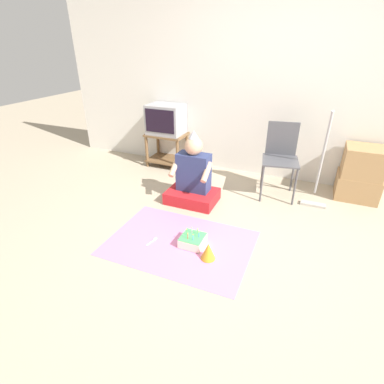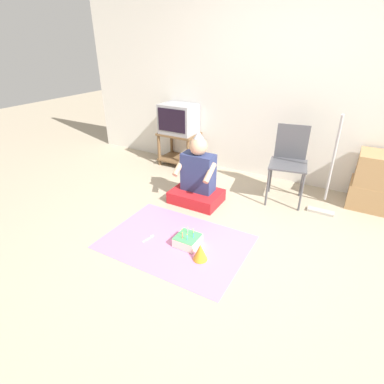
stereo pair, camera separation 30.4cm
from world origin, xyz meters
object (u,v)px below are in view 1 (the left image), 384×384
at_px(cardboard_box_stack, 360,174).
at_px(dust_mop, 318,179).
at_px(person_seated, 193,179).
at_px(tv, 166,119).
at_px(party_hat_blue, 208,251).
at_px(folding_chair, 281,154).
at_px(birthday_cake, 193,240).

relative_size(cardboard_box_stack, dust_mop, 0.58).
height_order(cardboard_box_stack, person_seated, person_seated).
distance_m(tv, party_hat_blue, 2.36).
bearing_deg(cardboard_box_stack, tv, 179.19).
relative_size(tv, cardboard_box_stack, 0.78).
bearing_deg(party_hat_blue, dust_mop, 61.07).
bearing_deg(folding_chair, dust_mop, -9.81).
relative_size(tv, party_hat_blue, 3.16).
height_order(folding_chair, birthday_cake, folding_chair).
relative_size(cardboard_box_stack, party_hat_blue, 4.03).
bearing_deg(person_seated, party_hat_blue, -60.09).
xyz_separation_m(tv, cardboard_box_stack, (2.60, -0.04, -0.39)).
xyz_separation_m(cardboard_box_stack, person_seated, (-1.80, -0.87, -0.03)).
distance_m(cardboard_box_stack, birthday_cake, 2.24).
bearing_deg(cardboard_box_stack, person_seated, -154.22).
xyz_separation_m(folding_chair, person_seated, (-0.88, -0.60, -0.23)).
relative_size(dust_mop, party_hat_blue, 6.95).
distance_m(folding_chair, person_seated, 1.09).
bearing_deg(tv, folding_chair, -10.40).
xyz_separation_m(cardboard_box_stack, party_hat_blue, (-1.26, -1.80, -0.23)).
height_order(tv, cardboard_box_stack, tv).
relative_size(person_seated, birthday_cake, 3.99).
distance_m(cardboard_box_stack, dust_mop, 0.58).
xyz_separation_m(tv, birthday_cake, (1.14, -1.71, -0.65)).
xyz_separation_m(folding_chair, party_hat_blue, (-0.34, -1.53, -0.43)).
relative_size(dust_mop, birthday_cake, 5.12).
relative_size(cardboard_box_stack, person_seated, 0.74).
xyz_separation_m(tv, party_hat_blue, (1.34, -1.84, -0.62)).
xyz_separation_m(folding_chair, dust_mop, (0.46, -0.08, -0.21)).
distance_m(folding_chair, birthday_cake, 1.57).
bearing_deg(birthday_cake, person_seated, 112.59).
bearing_deg(birthday_cake, cardboard_box_stack, 48.82).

